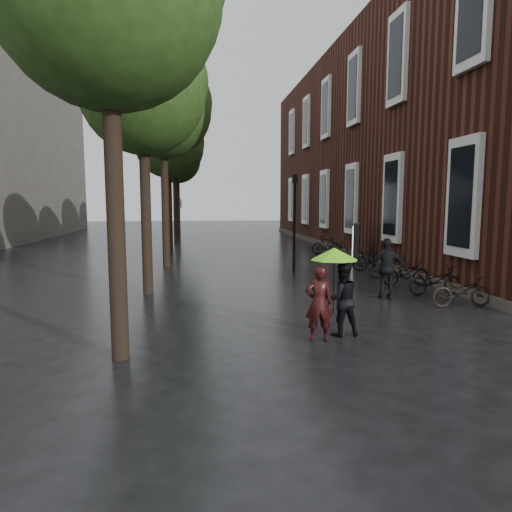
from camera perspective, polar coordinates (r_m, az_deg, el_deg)
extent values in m
plane|color=black|center=(8.35, 11.35, -13.52)|extent=(120.00, 120.00, 0.00)
cube|color=#38160F|center=(30.07, 18.77, 12.49)|extent=(10.00, 33.00, 12.00)
cube|color=silver|center=(15.19, 24.59, 6.69)|extent=(0.25, 1.60, 3.60)
cube|color=black|center=(15.14, 24.27, 6.71)|extent=(0.10, 1.20, 3.00)
cube|color=silver|center=(16.19, 25.68, 26.52)|extent=(0.25, 1.60, 3.60)
cube|color=black|center=(16.14, 25.35, 26.61)|extent=(0.10, 1.20, 3.00)
cube|color=silver|center=(19.61, 16.78, 6.93)|extent=(0.25, 1.60, 3.60)
cube|color=black|center=(19.57, 16.52, 6.94)|extent=(0.10, 1.20, 3.00)
cube|color=silver|center=(20.40, 17.37, 22.57)|extent=(0.25, 1.60, 3.60)
cube|color=black|center=(20.36, 17.09, 22.61)|extent=(0.10, 1.20, 3.00)
cube|color=silver|center=(24.26, 11.90, 7.02)|extent=(0.25, 1.60, 3.60)
cube|color=black|center=(24.23, 11.68, 7.02)|extent=(0.10, 1.20, 3.00)
cube|color=silver|center=(24.90, 12.24, 19.78)|extent=(0.25, 1.60, 3.60)
cube|color=black|center=(24.87, 12.01, 19.80)|extent=(0.10, 1.20, 3.00)
cube|color=silver|center=(29.02, 8.60, 7.05)|extent=(0.25, 1.60, 3.60)
cube|color=black|center=(29.00, 8.41, 7.05)|extent=(0.10, 1.20, 3.00)
cube|color=silver|center=(29.56, 8.81, 17.77)|extent=(0.25, 1.60, 3.60)
cube|color=black|center=(29.53, 8.61, 17.78)|extent=(0.10, 1.20, 3.00)
cube|color=silver|center=(33.86, 6.24, 7.05)|extent=(0.25, 1.60, 3.60)
cube|color=black|center=(33.83, 6.08, 7.06)|extent=(0.10, 1.20, 3.00)
cube|color=silver|center=(34.32, 6.37, 16.28)|extent=(0.25, 1.60, 3.60)
cube|color=black|center=(34.29, 6.20, 16.28)|extent=(0.10, 1.20, 3.00)
cube|color=silver|center=(38.73, 4.47, 7.05)|extent=(0.25, 1.60, 3.60)
cube|color=black|center=(38.71, 4.33, 7.05)|extent=(0.10, 1.20, 3.00)
cube|color=silver|center=(39.13, 4.55, 15.13)|extent=(0.25, 1.60, 3.60)
cube|color=black|center=(39.11, 4.40, 15.14)|extent=(0.10, 1.20, 3.00)
cube|color=#3F3833|center=(28.24, 9.35, 1.25)|extent=(0.40, 33.00, 0.30)
cylinder|color=black|center=(8.52, -17.07, 2.86)|extent=(0.32, 0.32, 4.68)
cylinder|color=black|center=(14.48, -13.56, 4.19)|extent=(0.32, 0.32, 4.51)
cylinder|color=black|center=(20.43, -11.27, 5.61)|extent=(0.32, 0.32, 4.95)
cylinder|color=black|center=(26.44, -10.75, 5.29)|extent=(0.32, 0.32, 4.40)
cylinder|color=black|center=(32.42, -10.00, 5.93)|extent=(0.32, 0.32, 4.79)
cylinder|color=black|center=(38.42, -9.70, 5.91)|extent=(0.32, 0.32, 4.57)
imported|color=black|center=(9.53, 7.85, -5.88)|extent=(0.60, 0.41, 1.59)
imported|color=black|center=(10.01, 10.64, -5.30)|extent=(0.80, 0.64, 1.60)
cylinder|color=black|center=(9.73, 9.68, -3.50)|extent=(0.02, 0.02, 1.29)
cone|color=#75EF19|center=(9.64, 9.75, 0.27)|extent=(1.01, 1.01, 0.26)
cylinder|color=black|center=(9.62, 9.77, 1.27)|extent=(0.02, 0.02, 0.08)
imported|color=black|center=(14.05, 16.06, -1.51)|extent=(1.12, 0.62, 1.80)
imported|color=black|center=(13.70, 24.30, -3.99)|extent=(1.71, 0.60, 0.89)
imported|color=black|center=(15.13, 21.52, -2.87)|extent=(1.72, 0.60, 0.90)
imported|color=black|center=(16.43, 18.21, -1.98)|extent=(1.79, 0.80, 0.91)
imported|color=black|center=(17.78, 16.51, -1.24)|extent=(1.83, 0.89, 0.92)
imported|color=black|center=(19.51, 14.52, -0.43)|extent=(1.84, 0.75, 0.95)
imported|color=black|center=(20.84, 13.08, 0.03)|extent=(1.77, 0.68, 0.92)
imported|color=black|center=(22.19, 11.32, 0.37)|extent=(1.61, 0.63, 0.83)
imported|color=black|center=(23.77, 9.61, 0.84)|extent=(1.65, 0.74, 0.84)
imported|color=black|center=(25.20, 8.75, 1.36)|extent=(1.64, 0.48, 0.98)
cube|color=black|center=(21.19, 12.42, 1.46)|extent=(0.26, 1.25, 1.88)
cube|color=white|center=(21.14, 12.08, 1.59)|extent=(0.04, 1.05, 1.54)
cylinder|color=black|center=(18.64, 4.80, 3.66)|extent=(0.11, 0.11, 3.69)
cube|color=black|center=(18.63, 4.86, 9.61)|extent=(0.20, 0.20, 0.32)
sphere|color=#FFE5B2|center=(18.63, 4.86, 9.61)|extent=(0.17, 0.17, 0.17)
cylinder|color=#262628|center=(25.94, -9.54, 3.45)|extent=(0.07, 0.07, 2.74)
cylinder|color=navy|center=(25.89, -9.36, 6.48)|extent=(0.03, 0.55, 0.55)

